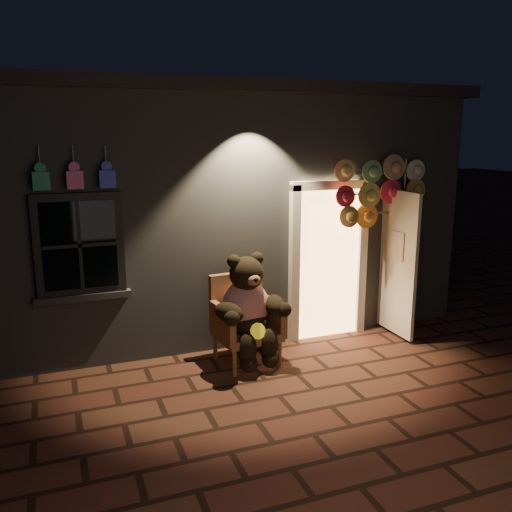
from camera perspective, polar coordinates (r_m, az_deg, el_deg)
ground at (r=6.13m, az=2.46°, el=-14.49°), size 60.00×60.00×0.00m
shop_building at (r=9.30m, az=-7.24°, el=6.11°), size 7.30×5.95×3.51m
wicker_armchair at (r=6.79m, az=-1.30°, el=-6.64°), size 0.82×0.76×1.09m
teddy_bear at (r=6.61m, az=-0.82°, el=-5.60°), size 0.98×0.80×1.35m
hat_rack at (r=7.57m, az=12.80°, el=6.61°), size 1.41×0.22×2.48m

